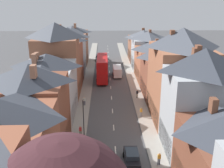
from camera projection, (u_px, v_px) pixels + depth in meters
pavement_left at (88, 84)px, 58.09m from camera, size 2.20×104.00×0.14m
pavement_right at (133, 84)px, 58.38m from camera, size 2.20×104.00×0.14m
centre_line_dashes at (111, 87)px, 56.37m from camera, size 0.14×97.80×0.01m
terrace_row_left at (50, 79)px, 42.85m from camera, size 8.00×75.90×14.28m
terrace_row_right at (172, 77)px, 44.34m from camera, size 8.00×76.89×14.46m
double_decker_bus_lead at (102, 68)px, 60.87m from camera, size 2.74×10.80×5.30m
car_near_blue at (103, 57)px, 79.95m from camera, size 1.90×4.47×1.61m
car_near_silver at (103, 64)px, 71.57m from camera, size 1.90×4.49×1.68m
car_parked_left_a at (98, 58)px, 79.44m from camera, size 1.90×4.53×1.65m
car_mid_black at (132, 157)px, 30.75m from camera, size 1.90×4.04×1.68m
delivery_van at (117, 71)px, 63.65m from camera, size 2.20×5.20×2.41m
pedestrian_near_right at (159, 158)px, 30.25m from camera, size 0.36×0.22×1.61m
pedestrian_mid_left at (80, 130)px, 36.42m from camera, size 0.36×0.22×1.61m
pedestrian_mid_right at (141, 112)px, 42.27m from camera, size 0.36×0.22×1.61m
pedestrian_far_left at (84, 101)px, 46.70m from camera, size 0.36×0.22×1.61m
pedestrian_far_right at (137, 93)px, 50.11m from camera, size 0.36×0.22×1.61m
street_lamp at (84, 115)px, 35.91m from camera, size 0.20×1.12×5.50m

